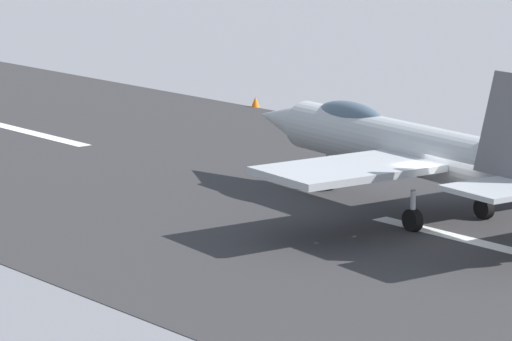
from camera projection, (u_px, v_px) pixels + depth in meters
name	position (u px, v px, depth m)	size (l,w,h in m)	color
ground_plane	(445.00, 235.00, 45.90)	(400.00, 400.00, 0.00)	slate
runway_strip	(445.00, 235.00, 45.88)	(240.00, 26.00, 0.02)	#302F30
fighter_jet	(416.00, 148.00, 48.23)	(17.81, 13.37, 5.58)	#A4A7AA
marker_cone_mid	(489.00, 143.00, 61.12)	(0.44, 0.44, 0.55)	orange
marker_cone_far	(255.00, 102.00, 72.86)	(0.44, 0.44, 0.55)	orange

